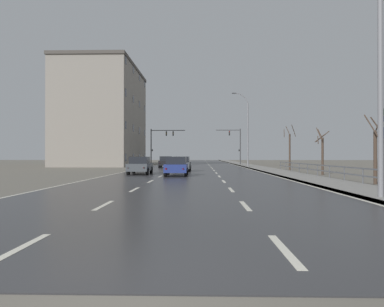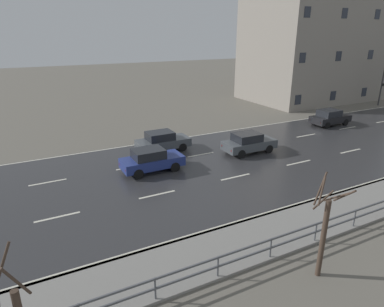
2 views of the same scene
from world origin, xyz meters
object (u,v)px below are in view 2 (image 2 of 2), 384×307
car_distant (151,160)px  car_near_right (249,143)px  car_mid_centre (162,141)px  car_near_left (330,117)px  brick_building (321,36)px

car_distant → car_near_right: bearing=89.6°
car_mid_centre → car_distant: bearing=-33.5°
car_mid_centre → car_near_left: bearing=87.7°
car_mid_centre → car_near_left: 17.67m
car_mid_centre → car_near_right: bearing=59.0°
car_mid_centre → car_near_right: (3.38, 5.72, 0.00)m
brick_building → car_near_right: bearing=-56.7°
car_distant → brick_building: brick_building is taller
car_mid_centre → car_near_right: same height
car_mid_centre → car_near_left: size_ratio=1.00×
brick_building → car_near_left: bearing=-40.8°
car_mid_centre → brick_building: 30.63m
car_near_left → brick_building: size_ratio=0.21×
car_mid_centre → car_near_right: size_ratio=1.00×
car_near_right → car_distant: same height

